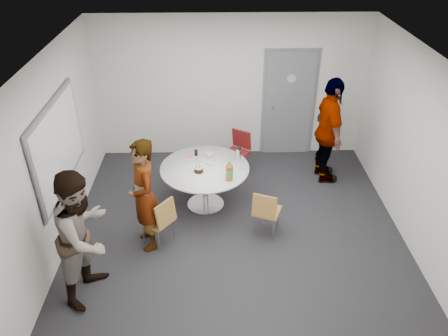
{
  "coord_description": "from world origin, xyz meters",
  "views": [
    {
      "loc": [
        -0.31,
        -5.11,
        4.37
      ],
      "look_at": [
        -0.18,
        0.25,
        1.02
      ],
      "focal_mm": 35.0,
      "sensor_mm": 36.0,
      "label": 1
    }
  ],
  "objects_px": {
    "whiteboard": "(59,145)",
    "table": "(207,173)",
    "door": "(289,104)",
    "person_left": "(84,235)",
    "chair_near_right": "(266,210)",
    "chair_far": "(239,148)",
    "person_right": "(329,131)",
    "chair_near_left": "(161,218)",
    "person_main": "(144,196)"
  },
  "relations": [
    {
      "from": "door",
      "to": "whiteboard",
      "type": "xyz_separation_m",
      "value": [
        -3.56,
        -2.28,
        0.42
      ]
    },
    {
      "from": "person_main",
      "to": "person_right",
      "type": "distance_m",
      "value": 3.38
    },
    {
      "from": "chair_far",
      "to": "person_right",
      "type": "bearing_deg",
      "value": -157.43
    },
    {
      "from": "door",
      "to": "whiteboard",
      "type": "bearing_deg",
      "value": -147.34
    },
    {
      "from": "chair_far",
      "to": "person_right",
      "type": "height_order",
      "value": "person_right"
    },
    {
      "from": "person_left",
      "to": "door",
      "type": "bearing_deg",
      "value": -22.95
    },
    {
      "from": "chair_far",
      "to": "door",
      "type": "bearing_deg",
      "value": -110.94
    },
    {
      "from": "door",
      "to": "chair_far",
      "type": "xyz_separation_m",
      "value": [
        -0.98,
        -0.71,
        -0.54
      ]
    },
    {
      "from": "whiteboard",
      "to": "table",
      "type": "xyz_separation_m",
      "value": [
        2.02,
        0.52,
        -0.81
      ]
    },
    {
      "from": "table",
      "to": "door",
      "type": "bearing_deg",
      "value": 48.75
    },
    {
      "from": "chair_near_right",
      "to": "person_right",
      "type": "bearing_deg",
      "value": 73.38
    },
    {
      "from": "whiteboard",
      "to": "table",
      "type": "bearing_deg",
      "value": 14.47
    },
    {
      "from": "chair_near_right",
      "to": "person_left",
      "type": "distance_m",
      "value": 2.56
    },
    {
      "from": "chair_near_right",
      "to": "person_right",
      "type": "xyz_separation_m",
      "value": [
        1.22,
        1.54,
        0.48
      ]
    },
    {
      "from": "table",
      "to": "person_left",
      "type": "relative_size",
      "value": 0.78
    },
    {
      "from": "door",
      "to": "person_left",
      "type": "relative_size",
      "value": 1.18
    },
    {
      "from": "chair_near_right",
      "to": "person_right",
      "type": "relative_size",
      "value": 0.41
    },
    {
      "from": "chair_near_left",
      "to": "person_left",
      "type": "xyz_separation_m",
      "value": [
        -0.81,
        -0.83,
        0.42
      ]
    },
    {
      "from": "person_right",
      "to": "person_main",
      "type": "bearing_deg",
      "value": 116.64
    },
    {
      "from": "door",
      "to": "chair_near_right",
      "type": "distance_m",
      "value": 2.68
    },
    {
      "from": "table",
      "to": "chair_far",
      "type": "distance_m",
      "value": 1.2
    },
    {
      "from": "door",
      "to": "table",
      "type": "height_order",
      "value": "door"
    },
    {
      "from": "table",
      "to": "person_main",
      "type": "relative_size",
      "value": 0.83
    },
    {
      "from": "whiteboard",
      "to": "chair_near_right",
      "type": "height_order",
      "value": "whiteboard"
    },
    {
      "from": "table",
      "to": "person_main",
      "type": "height_order",
      "value": "person_main"
    },
    {
      "from": "whiteboard",
      "to": "person_right",
      "type": "height_order",
      "value": "whiteboard"
    },
    {
      "from": "chair_far",
      "to": "person_right",
      "type": "distance_m",
      "value": 1.61
    },
    {
      "from": "door",
      "to": "chair_near_right",
      "type": "relative_size",
      "value": 2.72
    },
    {
      "from": "door",
      "to": "whiteboard",
      "type": "height_order",
      "value": "door"
    },
    {
      "from": "chair_near_right",
      "to": "chair_far",
      "type": "relative_size",
      "value": 0.96
    },
    {
      "from": "whiteboard",
      "to": "table",
      "type": "distance_m",
      "value": 2.23
    },
    {
      "from": "chair_near_left",
      "to": "chair_far",
      "type": "height_order",
      "value": "chair_far"
    },
    {
      "from": "chair_far",
      "to": "person_left",
      "type": "xyz_separation_m",
      "value": [
        -2.01,
        -2.83,
        0.41
      ]
    },
    {
      "from": "door",
      "to": "table",
      "type": "relative_size",
      "value": 1.51
    },
    {
      "from": "table",
      "to": "chair_far",
      "type": "height_order",
      "value": "table"
    },
    {
      "from": "whiteboard",
      "to": "person_main",
      "type": "distance_m",
      "value": 1.37
    },
    {
      "from": "whiteboard",
      "to": "person_main",
      "type": "bearing_deg",
      "value": -18.56
    },
    {
      "from": "chair_far",
      "to": "person_main",
      "type": "bearing_deg",
      "value": 87.34
    },
    {
      "from": "chair_near_right",
      "to": "person_right",
      "type": "height_order",
      "value": "person_right"
    },
    {
      "from": "chair_near_right",
      "to": "chair_far",
      "type": "bearing_deg",
      "value": 121.1
    },
    {
      "from": "whiteboard",
      "to": "person_left",
      "type": "bearing_deg",
      "value": -65.68
    },
    {
      "from": "table",
      "to": "chair_near_left",
      "type": "height_order",
      "value": "table"
    },
    {
      "from": "chair_far",
      "to": "whiteboard",
      "type": "bearing_deg",
      "value": 64.48
    },
    {
      "from": "person_main",
      "to": "table",
      "type": "bearing_deg",
      "value": 115.13
    },
    {
      "from": "door",
      "to": "person_main",
      "type": "bearing_deg",
      "value": -131.86
    },
    {
      "from": "person_right",
      "to": "chair_near_left",
      "type": "bearing_deg",
      "value": 118.99
    },
    {
      "from": "whiteboard",
      "to": "person_right",
      "type": "bearing_deg",
      "value": 17.44
    },
    {
      "from": "person_left",
      "to": "whiteboard",
      "type": "bearing_deg",
      "value": 41.61
    },
    {
      "from": "whiteboard",
      "to": "person_right",
      "type": "distance_m",
      "value": 4.33
    },
    {
      "from": "person_left",
      "to": "person_right",
      "type": "distance_m",
      "value": 4.36
    }
  ]
}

